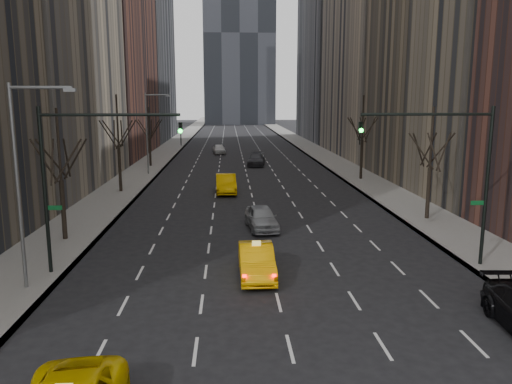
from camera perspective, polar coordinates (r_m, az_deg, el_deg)
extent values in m
cube|color=slate|center=(82.87, -10.26, 4.56)|extent=(4.50, 320.00, 0.15)
cube|color=slate|center=(83.48, 6.73, 4.70)|extent=(4.50, 320.00, 0.15)
cube|color=brown|center=(81.34, -18.04, 19.63)|extent=(14.00, 28.00, 44.00)
cylinder|color=black|center=(32.10, -21.16, -1.91)|extent=(0.28, 0.28, 3.57)
cylinder|color=black|center=(31.54, -21.63, 5.05)|extent=(0.16, 0.16, 4.25)
cylinder|color=black|center=(32.38, -20.81, 3.63)|extent=(0.42, 1.80, 2.52)
cylinder|color=black|center=(31.66, -19.96, 3.55)|extent=(1.74, 0.72, 2.52)
cylinder|color=black|center=(30.90, -20.68, 3.34)|extent=(1.46, 1.25, 2.52)
cylinder|color=black|center=(30.88, -22.27, 3.23)|extent=(0.42, 1.80, 2.52)
cylinder|color=black|center=(31.61, -23.08, 3.33)|extent=(1.74, 0.72, 2.52)
cylinder|color=black|center=(32.36, -22.33, 3.53)|extent=(1.46, 1.25, 2.52)
cylinder|color=black|center=(47.30, -15.29, 2.50)|extent=(0.28, 0.28, 3.99)
cylinder|color=black|center=(46.92, -15.55, 7.79)|extent=(0.16, 0.16, 4.75)
cylinder|color=black|center=(47.78, -15.09, 6.47)|extent=(0.42, 1.80, 2.52)
cylinder|color=black|center=(47.11, -14.44, 6.45)|extent=(1.74, 0.72, 2.52)
cylinder|color=black|center=(46.31, -14.83, 6.37)|extent=(1.46, 1.25, 2.52)
cylinder|color=black|center=(46.19, -15.89, 6.31)|extent=(0.42, 1.80, 2.52)
cylinder|color=black|center=(46.87, -16.53, 6.33)|extent=(1.74, 0.72, 2.52)
cylinder|color=black|center=(47.66, -16.12, 6.41)|extent=(1.46, 1.25, 2.52)
cylinder|color=black|center=(64.92, -12.00, 4.45)|extent=(0.28, 0.28, 3.36)
cylinder|color=black|center=(64.65, -12.13, 7.69)|extent=(0.16, 0.16, 4.00)
cylinder|color=black|center=(65.51, -11.86, 7.06)|extent=(0.42, 1.80, 2.52)
cylinder|color=black|center=(64.86, -11.35, 7.05)|extent=(1.74, 0.72, 2.52)
cylinder|color=black|center=(64.05, -11.59, 7.00)|extent=(1.46, 1.25, 2.52)
cylinder|color=black|center=(63.88, -12.35, 6.96)|extent=(0.42, 1.80, 2.52)
cylinder|color=black|center=(64.53, -12.86, 6.97)|extent=(1.74, 0.72, 2.52)
cylinder|color=black|center=(65.34, -12.60, 7.02)|extent=(1.46, 1.25, 2.52)
cylinder|color=black|center=(37.19, 19.09, -0.14)|extent=(0.28, 0.28, 3.57)
cylinder|color=black|center=(36.71, 19.45, 5.86)|extent=(0.16, 0.16, 4.25)
cylinder|color=black|center=(37.62, 19.09, 4.61)|extent=(0.42, 1.80, 2.52)
cylinder|color=black|center=(37.37, 20.34, 4.50)|extent=(1.74, 0.72, 2.52)
cylinder|color=black|center=(36.54, 20.65, 4.36)|extent=(1.46, 1.25, 2.52)
cylinder|color=black|center=(35.95, 19.66, 4.33)|extent=(0.42, 1.80, 2.52)
cylinder|color=black|center=(36.21, 18.36, 4.45)|extent=(1.74, 0.72, 2.52)
cylinder|color=black|center=(37.05, 18.10, 4.59)|extent=(1.46, 1.25, 2.52)
cylinder|color=black|center=(54.06, 11.94, 3.60)|extent=(0.28, 0.28, 3.99)
cylinder|color=black|center=(53.72, 12.12, 8.24)|extent=(0.16, 0.16, 4.75)
cylinder|color=black|center=(54.63, 12.00, 7.07)|extent=(0.42, 1.80, 2.52)
cylinder|color=black|center=(54.27, 12.82, 7.02)|extent=(1.74, 0.72, 2.52)
cylinder|color=black|center=(53.42, 12.92, 6.96)|extent=(1.46, 1.25, 2.52)
cylinder|color=black|center=(52.92, 12.16, 6.96)|extent=(0.42, 1.80, 2.52)
cylinder|color=black|center=(53.29, 11.31, 7.01)|extent=(1.74, 0.72, 2.52)
cylinder|color=black|center=(54.14, 11.24, 7.07)|extent=(1.46, 1.25, 2.52)
cylinder|color=black|center=(25.73, -22.99, 0.06)|extent=(0.18, 0.18, 8.00)
cylinder|color=black|center=(24.45, -16.34, 8.47)|extent=(6.50, 0.14, 0.14)
imported|color=black|center=(23.97, -8.60, 6.58)|extent=(0.18, 0.22, 1.10)
sphere|color=#0CFF33|center=(23.79, -8.65, 6.91)|extent=(0.20, 0.20, 0.20)
cube|color=#0C5926|center=(25.75, -22.02, -1.68)|extent=(0.70, 0.04, 0.22)
cylinder|color=black|center=(27.40, 24.85, 0.51)|extent=(0.18, 0.18, 8.00)
cylinder|color=black|center=(25.69, 19.00, 8.40)|extent=(6.50, 0.14, 0.14)
imported|color=black|center=(24.70, 11.82, 6.59)|extent=(0.18, 0.22, 1.10)
sphere|color=#0CFF33|center=(24.52, 11.94, 6.91)|extent=(0.20, 0.20, 0.20)
cube|color=#0C5926|center=(27.36, 23.99, -1.14)|extent=(0.70, 0.04, 0.22)
cylinder|color=slate|center=(23.96, -25.57, 0.36)|extent=(0.16, 0.16, 9.00)
cylinder|color=slate|center=(23.19, -23.40, 10.91)|extent=(2.60, 0.14, 0.14)
cube|color=slate|center=(22.81, -20.50, 10.88)|extent=(0.50, 0.22, 0.15)
cylinder|color=slate|center=(57.67, -12.37, 6.51)|extent=(0.16, 0.16, 9.00)
cylinder|color=slate|center=(57.36, -11.24, 10.83)|extent=(2.60, 0.14, 0.14)
cube|color=slate|center=(57.20, -10.02, 10.77)|extent=(0.50, 0.22, 0.15)
imported|color=#FFAE05|center=(24.33, 0.05, -7.87)|extent=(1.70, 4.71, 1.55)
imported|color=gray|center=(32.97, 0.64, -2.93)|extent=(2.34, 4.73, 1.55)
imported|color=#E9A904|center=(45.76, -3.45, 0.95)|extent=(1.97, 5.23, 1.71)
imported|color=#2B2B30|center=(64.81, 0.02, 3.73)|extent=(2.75, 5.53, 1.54)
imported|color=silver|center=(79.02, -4.25, 4.92)|extent=(2.31, 4.63, 1.51)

